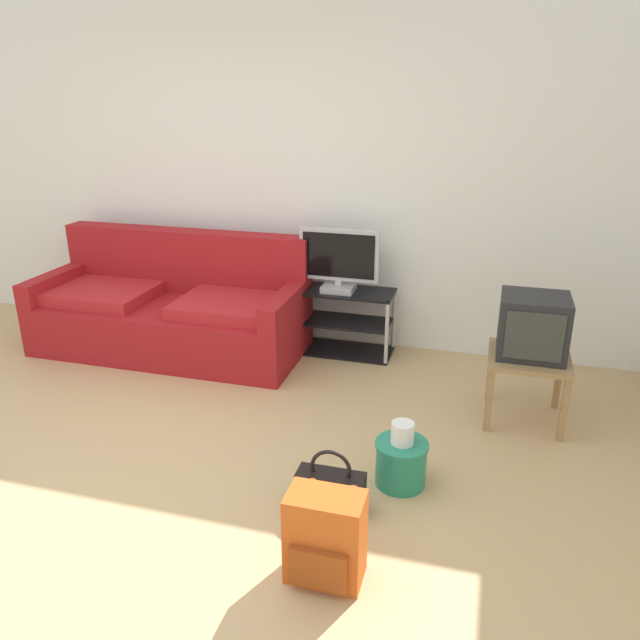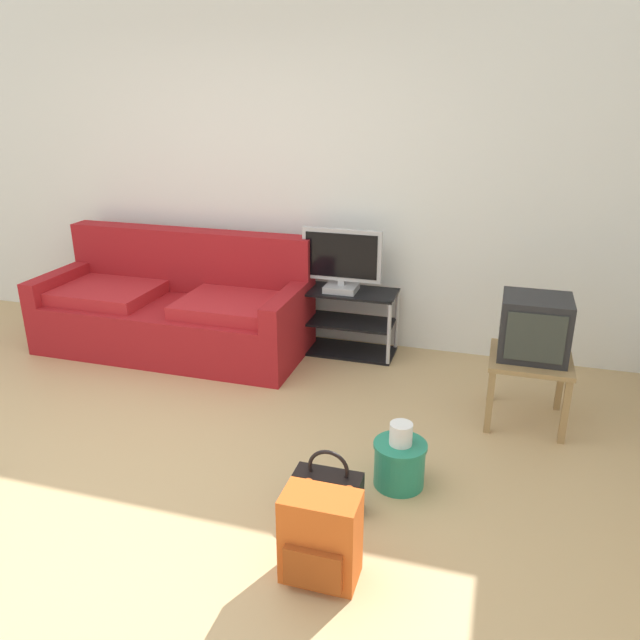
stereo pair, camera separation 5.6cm
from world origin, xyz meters
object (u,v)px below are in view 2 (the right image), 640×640
flat_tv (342,261)px  crt_tv (535,327)px  cleaning_bucket (400,460)px  tv_stand (342,321)px  backpack (320,538)px  handbag (328,488)px  couch (176,309)px  side_table (529,368)px

flat_tv → crt_tv: bearing=-26.3°
flat_tv → cleaning_bucket: flat_tv is taller
tv_stand → backpack: 2.48m
tv_stand → handbag: tv_stand is taller
handbag → cleaning_bucket: (0.31, 0.30, 0.04)m
backpack → cleaning_bucket: bearing=78.7°
couch → handbag: size_ratio=6.16×
side_table → handbag: size_ratio=1.43×
flat_tv → backpack: bearing=-77.1°
crt_tv → cleaning_bucket: crt_tv is taller
tv_stand → backpack: (0.55, -2.42, -0.05)m
couch → side_table: size_ratio=4.32×
handbag → cleaning_bucket: 0.43m
couch → tv_stand: size_ratio=2.47×
backpack → flat_tv: bearing=107.0°
tv_stand → cleaning_bucket: tv_stand is taller
couch → handbag: bearing=-43.3°
couch → side_table: couch is taller
couch → backpack: (1.87, -2.14, -0.12)m
side_table → tv_stand: bearing=152.4°
tv_stand → side_table: size_ratio=1.74×
tv_stand → flat_tv: flat_tv is taller
backpack → couch: bearing=135.3°
flat_tv → side_table: (1.41, -0.72, -0.39)m
side_table → crt_tv: bearing=90.0°
crt_tv → cleaning_bucket: 1.24m
side_table → cleaning_bucket: side_table is taller
crt_tv → handbag: 1.65m
tv_stand → flat_tv: bearing=-90.0°
crt_tv → cleaning_bucket: (-0.65, -0.93, -0.49)m
tv_stand → side_table: tv_stand is taller
cleaning_bucket → tv_stand: bearing=114.8°
flat_tv → couch: bearing=-168.7°
flat_tv → crt_tv: (1.41, -0.70, -0.12)m
couch → tv_stand: bearing=12.3°
flat_tv → crt_tv: flat_tv is taller
side_table → cleaning_bucket: (-0.65, -0.91, -0.22)m
tv_stand → cleaning_bucket: size_ratio=2.33×
backpack → handbag: bearing=106.1°
tv_stand → backpack: tv_stand is taller
couch → flat_tv: (1.32, 0.26, 0.44)m
handbag → crt_tv: bearing=51.9°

